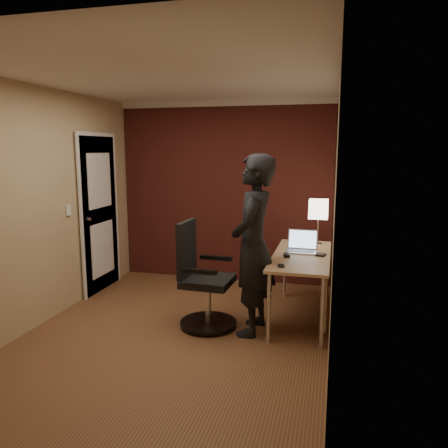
% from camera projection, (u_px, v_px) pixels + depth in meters
% --- Properties ---
extents(room, '(4.00, 4.00, 4.00)m').
position_uv_depth(room, '(197.00, 186.00, 5.76)').
color(room, brown).
rests_on(room, ground).
extents(desk, '(0.60, 1.50, 0.73)m').
position_uv_depth(desk, '(308.00, 266.00, 4.71)').
color(desk, tan).
rests_on(desk, ground).
extents(desk_lamp, '(0.22, 0.22, 0.54)m').
position_uv_depth(desk_lamp, '(318.00, 210.00, 5.13)').
color(desk_lamp, silver).
rests_on(desk_lamp, desk).
extents(laptop, '(0.34, 0.27, 0.23)m').
position_uv_depth(laptop, '(302.00, 246.00, 4.84)').
color(laptop, silver).
rests_on(laptop, desk).
extents(mouse, '(0.08, 0.11, 0.03)m').
position_uv_depth(mouse, '(287.00, 255.00, 4.58)').
color(mouse, black).
rests_on(mouse, desk).
extents(phone, '(0.08, 0.12, 0.01)m').
position_uv_depth(phone, '(281.00, 266.00, 4.22)').
color(phone, black).
rests_on(phone, desk).
extents(wallet, '(0.11, 0.13, 0.02)m').
position_uv_depth(wallet, '(321.00, 255.00, 4.64)').
color(wallet, black).
rests_on(wallet, desk).
extents(office_chair, '(0.59, 0.62, 1.09)m').
position_uv_depth(office_chair, '(202.00, 282.00, 4.55)').
color(office_chair, black).
rests_on(office_chair, ground).
extents(person, '(0.46, 0.68, 1.81)m').
position_uv_depth(person, '(253.00, 245.00, 4.34)').
color(person, black).
rests_on(person, ground).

